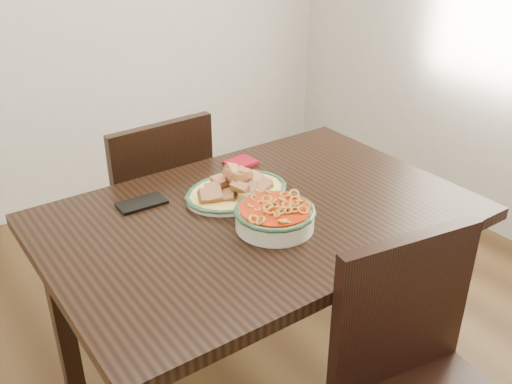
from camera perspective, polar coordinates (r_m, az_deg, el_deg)
dining_table at (r=1.83m, az=0.36°, el=-4.35°), size 1.31×0.88×0.75m
chair_far at (r=2.36m, az=-10.13°, el=-1.44°), size 0.43×0.43×0.89m
chair_near at (r=1.62m, az=16.20°, el=-17.95°), size 0.48×0.48×0.89m
fish_plate at (r=1.86m, az=-1.96°, el=0.91°), size 0.35×0.27×0.11m
noodle_bowl at (r=1.68m, az=1.89°, el=-2.25°), size 0.24×0.24×0.08m
smartphone at (r=1.86m, az=-11.36°, el=-1.10°), size 0.16×0.09×0.01m
napkin at (r=2.10m, az=-1.54°, el=2.96°), size 0.11×0.10×0.01m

